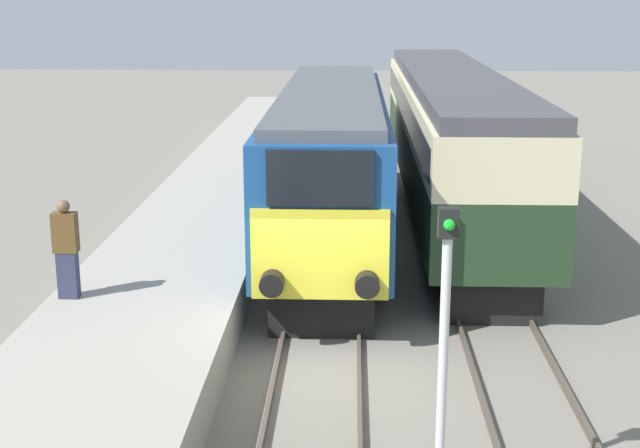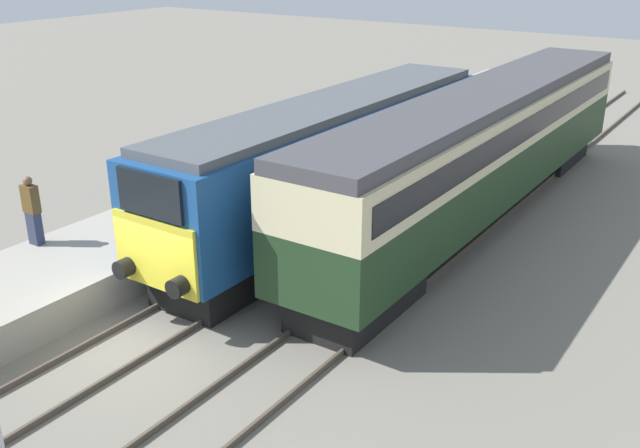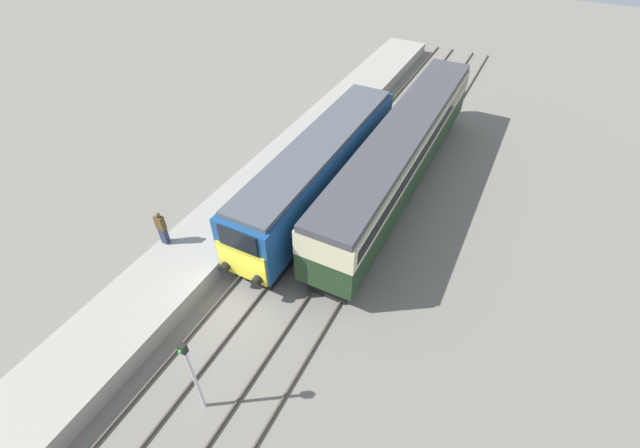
{
  "view_description": "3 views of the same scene",
  "coord_description": "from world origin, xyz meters",
  "px_view_note": "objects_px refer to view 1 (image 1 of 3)",
  "views": [
    {
      "loc": [
        0.57,
        -14.67,
        6.42
      ],
      "look_at": [
        0.0,
        0.65,
        2.39
      ],
      "focal_mm": 50.0,
      "sensor_mm": 36.0,
      "label": 1
    },
    {
      "loc": [
        11.13,
        -9.31,
        8.37
      ],
      "look_at": [
        1.7,
        4.65,
        1.6
      ],
      "focal_mm": 40.0,
      "sensor_mm": 36.0,
      "label": 2
    },
    {
      "loc": [
        8.72,
        -8.96,
        15.35
      ],
      "look_at": [
        1.7,
        4.65,
        1.6
      ],
      "focal_mm": 24.0,
      "sensor_mm": 36.0,
      "label": 3
    }
  ],
  "objects_px": {
    "locomotive": "(330,158)",
    "person_on_platform": "(66,249)",
    "passenger_carriage": "(450,128)",
    "signal_post": "(444,336)"
  },
  "relations": [
    {
      "from": "locomotive",
      "to": "signal_post",
      "type": "distance_m",
      "value": 12.5
    },
    {
      "from": "passenger_carriage",
      "to": "signal_post",
      "type": "xyz_separation_m",
      "value": [
        -1.7,
        -15.73,
        -0.18
      ]
    },
    {
      "from": "locomotive",
      "to": "passenger_carriage",
      "type": "height_order",
      "value": "passenger_carriage"
    },
    {
      "from": "passenger_carriage",
      "to": "person_on_platform",
      "type": "distance_m",
      "value": 13.21
    },
    {
      "from": "locomotive",
      "to": "person_on_platform",
      "type": "height_order",
      "value": "locomotive"
    },
    {
      "from": "locomotive",
      "to": "person_on_platform",
      "type": "xyz_separation_m",
      "value": [
        -4.65,
        -7.11,
        -0.41
      ]
    },
    {
      "from": "locomotive",
      "to": "signal_post",
      "type": "xyz_separation_m",
      "value": [
        1.7,
        -12.39,
        0.1
      ]
    },
    {
      "from": "locomotive",
      "to": "passenger_carriage",
      "type": "relative_size",
      "value": 0.77
    },
    {
      "from": "locomotive",
      "to": "person_on_platform",
      "type": "bearing_deg",
      "value": -123.16
    },
    {
      "from": "locomotive",
      "to": "person_on_platform",
      "type": "relative_size",
      "value": 8.06
    }
  ]
}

